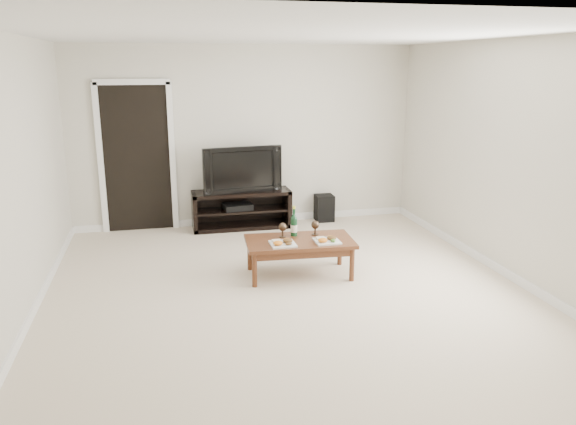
% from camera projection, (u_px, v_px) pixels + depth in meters
% --- Properties ---
extents(floor, '(5.50, 5.50, 0.00)m').
position_uv_depth(floor, '(288.00, 292.00, 5.91)').
color(floor, beige).
rests_on(floor, ground).
extents(back_wall, '(5.00, 0.04, 2.60)m').
position_uv_depth(back_wall, '(245.00, 136.00, 8.19)').
color(back_wall, beige).
rests_on(back_wall, ground).
extents(ceiling, '(5.00, 5.50, 0.04)m').
position_uv_depth(ceiling, '(288.00, 31.00, 5.24)').
color(ceiling, white).
rests_on(ceiling, back_wall).
extents(doorway, '(0.90, 0.02, 2.05)m').
position_uv_depth(doorway, '(137.00, 159.00, 7.89)').
color(doorway, black).
rests_on(doorway, ground).
extents(media_console, '(1.42, 0.45, 0.55)m').
position_uv_depth(media_console, '(242.00, 209.00, 8.17)').
color(media_console, black).
rests_on(media_console, ground).
extents(television, '(1.15, 0.30, 0.66)m').
position_uv_depth(television, '(241.00, 168.00, 8.01)').
color(television, black).
rests_on(television, media_console).
extents(av_receiver, '(0.43, 0.35, 0.08)m').
position_uv_depth(av_receiver, '(238.00, 206.00, 8.13)').
color(av_receiver, black).
rests_on(av_receiver, media_console).
extents(subwoofer, '(0.27, 0.27, 0.40)m').
position_uv_depth(subwoofer, '(324.00, 208.00, 8.56)').
color(subwoofer, black).
rests_on(subwoofer, ground).
extents(coffee_table, '(1.24, 0.73, 0.42)m').
position_uv_depth(coffee_table, '(299.00, 257.00, 6.33)').
color(coffee_table, '#5B3119').
rests_on(coffee_table, ground).
extents(plate_left, '(0.27, 0.27, 0.07)m').
position_uv_depth(plate_left, '(283.00, 242.00, 6.09)').
color(plate_left, white).
rests_on(plate_left, coffee_table).
extents(plate_right, '(0.27, 0.27, 0.07)m').
position_uv_depth(plate_right, '(327.00, 239.00, 6.19)').
color(plate_right, white).
rests_on(plate_right, coffee_table).
extents(wine_bottle, '(0.07, 0.07, 0.35)m').
position_uv_depth(wine_bottle, '(294.00, 221.00, 6.38)').
color(wine_bottle, '#0F381C').
rests_on(wine_bottle, coffee_table).
extents(goblet_left, '(0.09, 0.09, 0.17)m').
position_uv_depth(goblet_left, '(283.00, 230.00, 6.35)').
color(goblet_left, '#392A1F').
rests_on(goblet_left, coffee_table).
extents(goblet_right, '(0.09, 0.09, 0.17)m').
position_uv_depth(goblet_right, '(315.00, 228.00, 6.44)').
color(goblet_right, '#392A1F').
rests_on(goblet_right, coffee_table).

